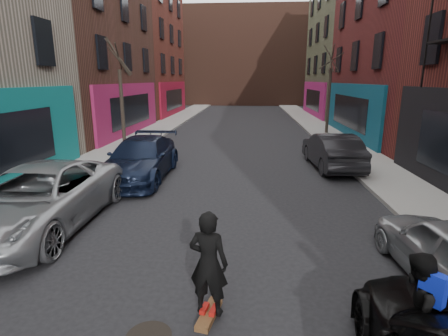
% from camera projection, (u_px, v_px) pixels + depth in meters
% --- Properties ---
extents(sidewalk_left, '(2.50, 84.00, 0.13)m').
position_uv_depth(sidewalk_left, '(171.00, 122.00, 31.29)').
color(sidewalk_left, gray).
rests_on(sidewalk_left, ground).
extents(sidewalk_right, '(2.50, 84.00, 0.13)m').
position_uv_depth(sidewalk_right, '(312.00, 123.00, 30.40)').
color(sidewalk_right, gray).
rests_on(sidewalk_right, ground).
extents(building_far, '(40.00, 10.00, 14.00)m').
position_uv_depth(building_far, '(246.00, 58.00, 54.25)').
color(building_far, '#47281E').
rests_on(building_far, ground).
extents(tree_left_far, '(2.00, 2.00, 6.50)m').
position_uv_depth(tree_left_far, '(121.00, 87.00, 18.87)').
color(tree_left_far, black).
rests_on(tree_left_far, sidewalk_left).
extents(tree_right_far, '(2.00, 2.00, 6.80)m').
position_uv_depth(tree_right_far, '(330.00, 83.00, 23.75)').
color(tree_right_far, black).
rests_on(tree_right_far, sidewalk_right).
extents(parked_left_far, '(2.70, 5.84, 1.62)m').
position_uv_depth(parked_left_far, '(38.00, 198.00, 8.98)').
color(parked_left_far, '#909498').
rests_on(parked_left_far, ground).
extents(parked_left_end, '(2.27, 5.44, 1.57)m').
position_uv_depth(parked_left_end, '(141.00, 159.00, 13.56)').
color(parked_left_end, black).
rests_on(parked_left_end, ground).
extents(parked_right_end, '(1.93, 4.75, 1.53)m').
position_uv_depth(parked_right_end, '(332.00, 151.00, 15.18)').
color(parked_right_end, black).
rests_on(parked_right_end, ground).
extents(skateboard, '(0.38, 0.83, 0.10)m').
position_uv_depth(skateboard, '(209.00, 314.00, 5.71)').
color(skateboard, brown).
rests_on(skateboard, ground).
extents(skateboarder, '(0.71, 0.54, 1.74)m').
position_uv_depth(skateboarder, '(209.00, 263.00, 5.49)').
color(skateboarder, black).
rests_on(skateboarder, skateboard).
extents(pedestrian, '(1.01, 0.98, 1.64)m').
position_uv_depth(pedestrian, '(414.00, 311.00, 4.58)').
color(pedestrian, black).
rests_on(pedestrian, ground).
extents(manhole, '(0.90, 0.90, 0.01)m').
position_uv_depth(manhole, '(149.00, 336.00, 5.28)').
color(manhole, black).
rests_on(manhole, ground).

